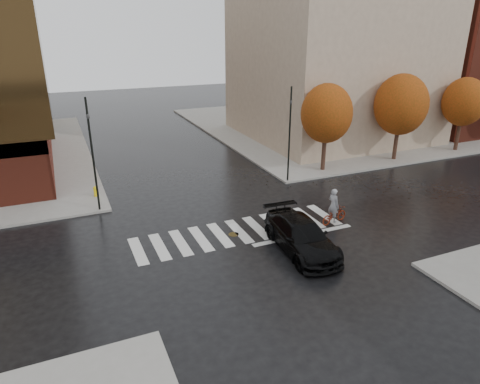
{
  "coord_description": "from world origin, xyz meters",
  "views": [
    {
      "loc": [
        -8.31,
        -18.76,
        10.51
      ],
      "look_at": [
        0.37,
        1.2,
        2.0
      ],
      "focal_mm": 32.0,
      "sensor_mm": 36.0,
      "label": 1
    }
  ],
  "objects_px": {
    "traffic_light_nw": "(92,149)",
    "fire_hydrant": "(95,191)",
    "sedan": "(301,236)",
    "cyclist": "(334,211)",
    "traffic_light_ne": "(290,130)"
  },
  "relations": [
    {
      "from": "traffic_light_nw",
      "to": "fire_hydrant",
      "type": "xyz_separation_m",
      "value": [
        0.03,
        2.29,
        -3.38
      ]
    },
    {
      "from": "sedan",
      "to": "traffic_light_nw",
      "type": "bearing_deg",
      "value": 137.82
    },
    {
      "from": "cyclist",
      "to": "sedan",
      "type": "bearing_deg",
      "value": 108.06
    },
    {
      "from": "cyclist",
      "to": "traffic_light_nw",
      "type": "relative_size",
      "value": 0.31
    },
    {
      "from": "cyclist",
      "to": "traffic_light_ne",
      "type": "xyz_separation_m",
      "value": [
        0.95,
        6.95,
        3.13
      ]
    },
    {
      "from": "sedan",
      "to": "traffic_light_nw",
      "type": "height_order",
      "value": "traffic_light_nw"
    },
    {
      "from": "traffic_light_ne",
      "to": "fire_hydrant",
      "type": "bearing_deg",
      "value": 6.24
    },
    {
      "from": "traffic_light_nw",
      "to": "traffic_light_ne",
      "type": "relative_size",
      "value": 1.02
    },
    {
      "from": "sedan",
      "to": "fire_hydrant",
      "type": "distance_m",
      "value": 14.17
    },
    {
      "from": "traffic_light_nw",
      "to": "fire_hydrant",
      "type": "bearing_deg",
      "value": -159.84
    },
    {
      "from": "traffic_light_nw",
      "to": "fire_hydrant",
      "type": "height_order",
      "value": "traffic_light_nw"
    },
    {
      "from": "traffic_light_ne",
      "to": "fire_hydrant",
      "type": "xyz_separation_m",
      "value": [
        -12.93,
        2.29,
        -3.31
      ]
    },
    {
      "from": "sedan",
      "to": "fire_hydrant",
      "type": "bearing_deg",
      "value": 131.3
    },
    {
      "from": "traffic_light_ne",
      "to": "sedan",
      "type": "bearing_deg",
      "value": 80.6
    },
    {
      "from": "sedan",
      "to": "cyclist",
      "type": "bearing_deg",
      "value": 34.56
    }
  ]
}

